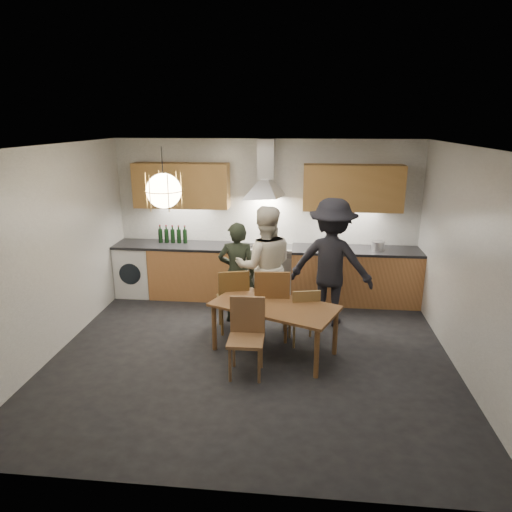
# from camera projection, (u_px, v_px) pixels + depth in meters

# --- Properties ---
(ground) EXTENTS (5.00, 5.00, 0.00)m
(ground) POSITION_uv_depth(u_px,v_px,m) (252.00, 355.00, 5.84)
(ground) COLOR black
(ground) RESTS_ON ground
(room_shell) EXTENTS (5.02, 4.52, 2.61)m
(room_shell) POSITION_uv_depth(u_px,v_px,m) (251.00, 224.00, 5.35)
(room_shell) COLOR silver
(room_shell) RESTS_ON ground
(counter_run) EXTENTS (5.00, 0.62, 0.90)m
(counter_run) POSITION_uv_depth(u_px,v_px,m) (266.00, 273.00, 7.56)
(counter_run) COLOR tan
(counter_run) RESTS_ON ground
(range_stove) EXTENTS (0.90, 0.60, 0.92)m
(range_stove) POSITION_uv_depth(u_px,v_px,m) (264.00, 273.00, 7.56)
(range_stove) COLOR silver
(range_stove) RESTS_ON ground
(wall_fixtures) EXTENTS (4.30, 0.54, 1.10)m
(wall_fixtures) POSITION_uv_depth(u_px,v_px,m) (266.00, 186.00, 7.27)
(wall_fixtures) COLOR tan
(wall_fixtures) RESTS_ON ground
(pendant_lamp) EXTENTS (0.43, 0.43, 0.70)m
(pendant_lamp) POSITION_uv_depth(u_px,v_px,m) (164.00, 191.00, 5.24)
(pendant_lamp) COLOR black
(pendant_lamp) RESTS_ON ground
(dining_table) EXTENTS (1.73, 1.32, 0.65)m
(dining_table) POSITION_uv_depth(u_px,v_px,m) (274.00, 310.00, 5.75)
(dining_table) COLOR brown
(dining_table) RESTS_ON ground
(chair_back_left) EXTENTS (0.52, 0.52, 0.93)m
(chair_back_left) POSITION_uv_depth(u_px,v_px,m) (233.00, 297.00, 6.32)
(chair_back_left) COLOR brown
(chair_back_left) RESTS_ON ground
(chair_back_mid) EXTENTS (0.49, 0.49, 1.01)m
(chair_back_mid) POSITION_uv_depth(u_px,v_px,m) (272.00, 300.00, 6.07)
(chair_back_mid) COLOR brown
(chair_back_mid) RESTS_ON ground
(chair_back_right) EXTENTS (0.43, 0.43, 0.80)m
(chair_back_right) POSITION_uv_depth(u_px,v_px,m) (304.00, 313.00, 5.96)
(chair_back_right) COLOR brown
(chair_back_right) RESTS_ON ground
(chair_front) EXTENTS (0.42, 0.42, 0.91)m
(chair_front) POSITION_uv_depth(u_px,v_px,m) (247.00, 331.00, 5.32)
(chair_front) COLOR brown
(chair_front) RESTS_ON ground
(person_left) EXTENTS (0.59, 0.43, 1.50)m
(person_left) POSITION_uv_depth(u_px,v_px,m) (237.00, 273.00, 6.64)
(person_left) COLOR black
(person_left) RESTS_ON ground
(person_mid) EXTENTS (0.94, 0.79, 1.75)m
(person_mid) POSITION_uv_depth(u_px,v_px,m) (265.00, 267.00, 6.50)
(person_mid) COLOR beige
(person_mid) RESTS_ON ground
(person_right) EXTENTS (1.33, 0.96, 1.85)m
(person_right) POSITION_uv_depth(u_px,v_px,m) (331.00, 263.00, 6.52)
(person_right) COLOR black
(person_right) RESTS_ON ground
(mixing_bowl) EXTENTS (0.35, 0.35, 0.08)m
(mixing_bowl) POSITION_uv_depth(u_px,v_px,m) (334.00, 247.00, 7.27)
(mixing_bowl) COLOR silver
(mixing_bowl) RESTS_ON counter_run
(stock_pot) EXTENTS (0.20, 0.20, 0.14)m
(stock_pot) POSITION_uv_depth(u_px,v_px,m) (378.00, 246.00, 7.21)
(stock_pot) COLOR silver
(stock_pot) RESTS_ON counter_run
(wine_bottles) EXTENTS (0.49, 0.07, 0.30)m
(wine_bottles) POSITION_uv_depth(u_px,v_px,m) (173.00, 234.00, 7.63)
(wine_bottles) COLOR black
(wine_bottles) RESTS_ON counter_run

